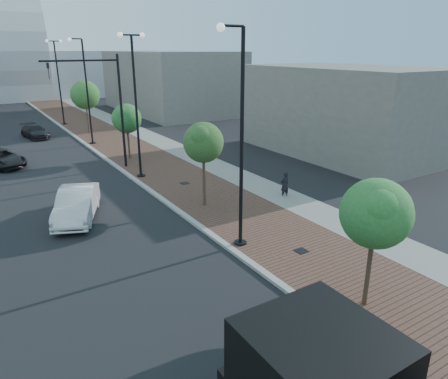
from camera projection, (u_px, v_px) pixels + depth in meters
sidewalk at (105, 130)px, 43.61m from camera, size 7.00×140.00×0.12m
concrete_strip at (129, 128)px, 44.97m from camera, size 2.40×140.00×0.13m
curb at (71, 134)px, 41.85m from camera, size 0.30×140.00×0.14m
white_sedan at (77, 204)px, 20.84m from camera, size 3.44×5.14×1.60m
dark_car_mid at (2, 158)px, 30.21m from camera, size 3.46×5.02×1.27m
dark_car_far at (35, 132)px, 40.02m from camera, size 2.45×4.53×1.25m
pedestrian at (285, 185)px, 23.76m from camera, size 0.59×0.40×1.60m
streetlight_1 at (239, 151)px, 16.70m from camera, size 1.44×0.56×9.21m
streetlight_2 at (136, 106)px, 26.20m from camera, size 1.72×0.56×9.28m
streetlight_3 at (86, 96)px, 35.89m from camera, size 1.44×0.56×9.21m
streetlight_4 at (59, 82)px, 45.39m from camera, size 1.72×0.56×9.28m
traffic_mast at (108, 100)px, 28.09m from camera, size 5.09×0.20×8.00m
tree_0 at (376, 213)px, 12.80m from camera, size 2.32×2.25×4.56m
tree_1 at (204, 143)px, 21.53m from camera, size 2.23×2.15×4.72m
tree_2 at (127, 119)px, 31.26m from camera, size 2.32×2.26×4.39m
tree_3 at (86, 95)px, 40.62m from camera, size 2.84×2.84×5.40m
commercial_block_ne at (170, 82)px, 56.61m from camera, size 12.00×22.00×8.00m
commercial_block_e at (346, 110)px, 33.78m from camera, size 10.00×16.00×7.00m
utility_cover_1 at (301, 251)px, 17.44m from camera, size 0.50×0.50×0.02m
utility_cover_2 at (185, 183)px, 26.23m from camera, size 0.50×0.50×0.02m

